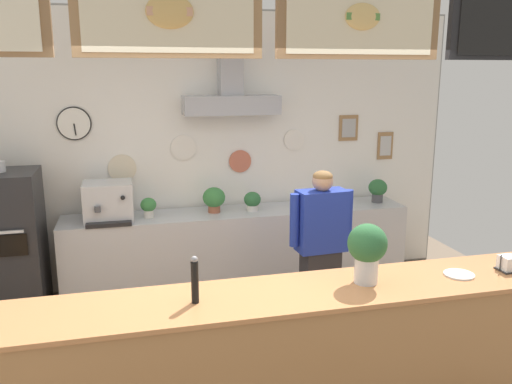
# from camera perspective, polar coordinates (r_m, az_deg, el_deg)

# --- Properties ---
(back_wall_assembly) EXTENTS (5.63, 2.65, 3.01)m
(back_wall_assembly) POSITION_cam_1_polar(r_m,az_deg,el_deg) (5.73, -4.95, 5.29)
(back_wall_assembly) COLOR gray
(back_wall_assembly) RESTS_ON ground_plane
(service_counter) EXTENTS (4.48, 0.61, 1.00)m
(service_counter) POSITION_cam_1_polar(r_m,az_deg,el_deg) (3.61, 2.43, -18.14)
(service_counter) COLOR #B77F4C
(service_counter) RESTS_ON ground_plane
(back_prep_counter) EXTENTS (3.70, 0.58, 0.89)m
(back_prep_counter) POSITION_cam_1_polar(r_m,az_deg,el_deg) (5.82, -1.83, -6.37)
(back_prep_counter) COLOR #B7BABF
(back_prep_counter) RESTS_ON ground_plane
(pizza_oven) EXTENTS (0.66, 0.67, 1.55)m
(pizza_oven) POSITION_cam_1_polar(r_m,az_deg,el_deg) (5.57, -25.37, -5.39)
(pizza_oven) COLOR #232326
(pizza_oven) RESTS_ON ground_plane
(shop_worker) EXTENTS (0.59, 0.25, 1.54)m
(shop_worker) POSITION_cam_1_polar(r_m,az_deg,el_deg) (4.70, 7.00, -6.34)
(shop_worker) COLOR #232328
(shop_worker) RESTS_ON ground_plane
(espresso_machine) EXTENTS (0.48, 0.48, 0.39)m
(espresso_machine) POSITION_cam_1_polar(r_m,az_deg,el_deg) (5.50, -15.66, -1.02)
(espresso_machine) COLOR silver
(espresso_machine) RESTS_ON back_prep_counter
(potted_basil) EXTENTS (0.24, 0.24, 0.27)m
(potted_basil) POSITION_cam_1_polar(r_m,az_deg,el_deg) (5.61, -4.59, -0.70)
(potted_basil) COLOR #9E563D
(potted_basil) RESTS_ON back_prep_counter
(potted_rosemary) EXTENTS (0.16, 0.16, 0.21)m
(potted_rosemary) POSITION_cam_1_polar(r_m,az_deg,el_deg) (5.51, -11.54, -1.53)
(potted_rosemary) COLOR beige
(potted_rosemary) RESTS_ON back_prep_counter
(potted_sage) EXTENTS (0.21, 0.21, 0.27)m
(potted_sage) POSITION_cam_1_polar(r_m,az_deg,el_deg) (6.19, 13.01, 0.31)
(potted_sage) COLOR #4C4C51
(potted_sage) RESTS_ON back_prep_counter
(potted_oregano) EXTENTS (0.18, 0.18, 0.21)m
(potted_oregano) POSITION_cam_1_polar(r_m,az_deg,el_deg) (5.66, -0.40, -0.95)
(potted_oregano) COLOR beige
(potted_oregano) RESTS_ON back_prep_counter
(pepper_grinder) EXTENTS (0.05, 0.05, 0.30)m
(pepper_grinder) POSITION_cam_1_polar(r_m,az_deg,el_deg) (3.21, -6.63, -9.40)
(pepper_grinder) COLOR black
(pepper_grinder) RESTS_ON service_counter
(basil_vase) EXTENTS (0.26, 0.26, 0.40)m
(basil_vase) POSITION_cam_1_polar(r_m,az_deg,el_deg) (3.53, 11.91, -6.17)
(basil_vase) COLOR silver
(basil_vase) RESTS_ON service_counter
(condiment_plate) EXTENTS (0.20, 0.20, 0.01)m
(condiment_plate) POSITION_cam_1_polar(r_m,az_deg,el_deg) (3.90, 21.08, -8.31)
(condiment_plate) COLOR white
(condiment_plate) RESTS_ON service_counter
(napkin_holder) EXTENTS (0.14, 0.13, 0.12)m
(napkin_holder) POSITION_cam_1_polar(r_m,az_deg,el_deg) (4.10, 25.59, -7.02)
(napkin_holder) COLOR #262628
(napkin_holder) RESTS_ON service_counter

